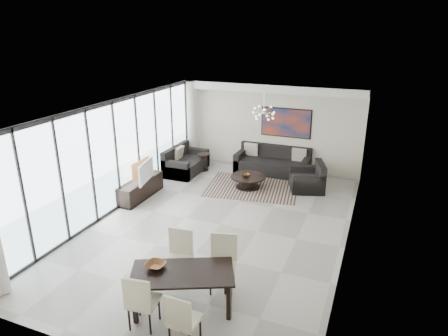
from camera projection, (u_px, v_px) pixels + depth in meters
The scene contains 20 objects.
room_shell at pixel (238, 172), 9.28m from camera, with size 6.00×9.00×2.90m.
window_wall at pixel (119, 155), 10.43m from camera, with size 0.37×8.95×2.90m.
soffit at pixel (271, 88), 12.75m from camera, with size 5.98×0.40×0.26m, color white.
painting at pixel (286, 123), 13.10m from camera, with size 1.68×0.04×0.98m, color #B03B18.
chandelier at pixel (264, 113), 11.21m from camera, with size 0.66×0.66×0.71m.
rug at pixel (253, 187), 12.19m from camera, with size 2.70×2.08×0.01m, color black.
coffee_table at pixel (248, 181), 12.13m from camera, with size 1.05×1.05×0.37m.
bowl_coffee at pixel (246, 175), 12.04m from camera, with size 0.25×0.25×0.08m, color brown.
sofa_main at pixel (273, 164), 13.31m from camera, with size 2.43×0.99×0.88m.
loveseat at pixel (185, 164), 13.39m from camera, with size 0.97×1.72×0.86m.
armchair at pixel (308, 180), 11.95m from camera, with size 1.23×1.26×0.85m.
side_table at pixel (204, 159), 13.48m from camera, with size 0.43×0.43×0.60m.
tv_console at pixel (140, 188), 11.41m from camera, with size 0.49×1.74×0.54m, color black.
television at pixel (142, 172), 11.11m from camera, with size 1.00×0.13×0.58m, color gray.
dining_table at pixel (183, 276), 6.80m from camera, with size 1.95×1.53×0.73m.
dining_chair_sw at pixel (140, 299), 6.33m from camera, with size 0.52×0.52×1.01m.
dining_chair_se at pixel (181, 318), 5.96m from camera, with size 0.46×0.46×0.97m.
dining_chair_nw at pixel (179, 252), 7.61m from camera, with size 0.52×0.52×1.04m.
dining_chair_ne at pixel (223, 258), 7.38m from camera, with size 0.60×0.60×1.07m.
bowl_dining at pixel (155, 265), 6.89m from camera, with size 0.34×0.34×0.08m, color brown.
Camera 1 is at (3.39, -8.19, 4.68)m, focal length 32.00 mm.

